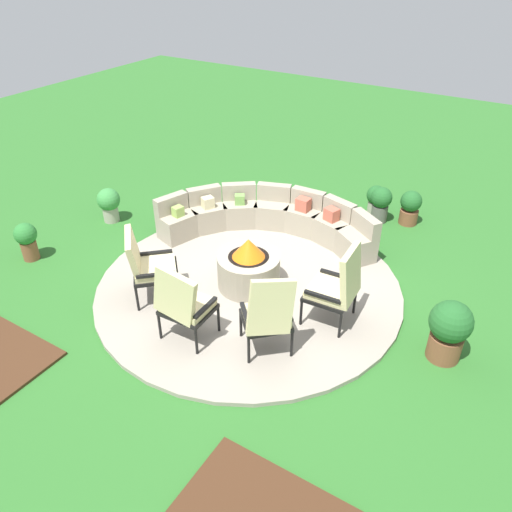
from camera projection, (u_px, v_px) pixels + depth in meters
ground_plane at (249, 288)px, 7.37m from camera, size 24.00×24.00×0.00m
patio_circle at (249, 286)px, 7.35m from camera, size 4.41×4.41×0.06m
fire_pit at (249, 267)px, 7.17m from camera, size 0.90×0.90×0.77m
curved_stone_bench at (269, 219)px, 8.42m from camera, size 3.43×1.86×0.71m
lounge_chair_front_left at (148, 264)px, 6.82m from camera, size 0.85×0.88×1.06m
lounge_chair_front_right at (183, 303)px, 6.06m from camera, size 0.65×0.55×1.13m
lounge_chair_back_left at (268, 314)px, 5.87m from camera, size 0.77×0.81×1.16m
lounge_chair_back_right at (338, 286)px, 6.35m from camera, size 0.64×0.62×1.13m
potted_plant_0 at (27, 239)px, 7.84m from camera, size 0.35×0.35×0.63m
potted_plant_1 at (376, 199)px, 9.14m from camera, size 0.35×0.35×0.56m
potted_plant_2 at (381, 203)px, 8.88m from camera, size 0.37×0.37×0.65m
potted_plant_3 at (109, 203)px, 8.89m from camera, size 0.40×0.40×0.62m
potted_plant_4 at (449, 328)px, 5.94m from camera, size 0.51×0.51×0.81m
potted_plant_5 at (410, 207)px, 8.83m from camera, size 0.37×0.37×0.62m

